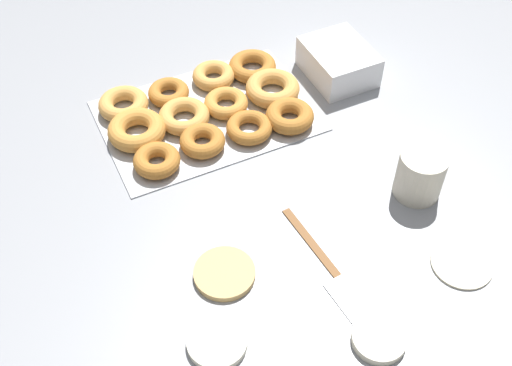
# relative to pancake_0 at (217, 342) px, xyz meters

# --- Properties ---
(ground_plane) EXTENTS (3.00, 3.00, 0.00)m
(ground_plane) POSITION_rel_pancake_0_xyz_m (-0.17, -0.12, -0.01)
(ground_plane) COLOR gray
(pancake_0) EXTENTS (0.09, 0.09, 0.01)m
(pancake_0) POSITION_rel_pancake_0_xyz_m (0.00, 0.00, 0.00)
(pancake_0) COLOR silver
(pancake_0) RESTS_ON ground_plane
(pancake_1) EXTENTS (0.10, 0.10, 0.01)m
(pancake_1) POSITION_rel_pancake_0_xyz_m (-0.41, 0.04, -0.00)
(pancake_1) COLOR beige
(pancake_1) RESTS_ON ground_plane
(pancake_2) EXTENTS (0.10, 0.10, 0.01)m
(pancake_2) POSITION_rel_pancake_0_xyz_m (-0.06, -0.11, -0.00)
(pancake_2) COLOR tan
(pancake_2) RESTS_ON ground_plane
(pancake_3) EXTENTS (0.08, 0.08, 0.01)m
(pancake_3) POSITION_rel_pancake_0_xyz_m (-0.22, 0.10, 0.00)
(pancake_3) COLOR beige
(pancake_3) RESTS_ON ground_plane
(donut_tray) EXTENTS (0.41, 0.28, 0.04)m
(donut_tray) POSITION_rel_pancake_0_xyz_m (-0.18, -0.47, 0.01)
(donut_tray) COLOR silver
(donut_tray) RESTS_ON ground_plane
(container_stack) EXTENTS (0.12, 0.15, 0.07)m
(container_stack) POSITION_rel_pancake_0_xyz_m (-0.48, -0.47, 0.03)
(container_stack) COLOR white
(container_stack) RESTS_ON ground_plane
(paper_cup) EXTENTS (0.08, 0.08, 0.09)m
(paper_cup) POSITION_rel_pancake_0_xyz_m (-0.44, -0.12, 0.04)
(paper_cup) COLOR beige
(paper_cup) RESTS_ON ground_plane
(spatula) EXTENTS (0.07, 0.29, 0.01)m
(spatula) POSITION_rel_pancake_0_xyz_m (-0.22, 0.01, -0.00)
(spatula) COLOR brown
(spatula) RESTS_ON ground_plane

